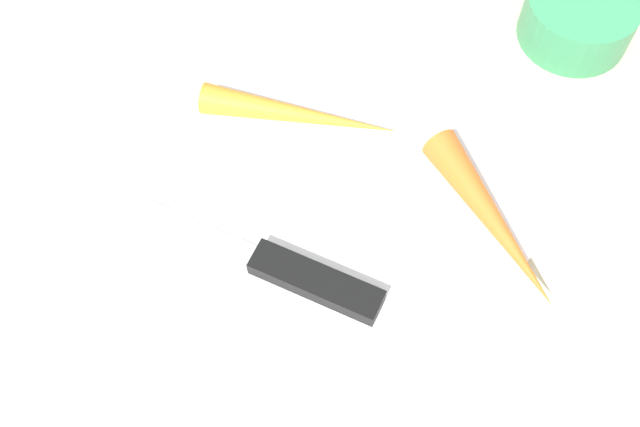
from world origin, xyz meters
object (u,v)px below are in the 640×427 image
Objects in this scene: cutting_board at (320,218)px; knife at (298,274)px; small_bowl at (578,18)px; carrot_long at (299,115)px; carrot_short at (492,219)px.

knife is at bearing 22.65° from cutting_board.
small_bowl is at bearing -110.07° from knife.
knife is at bearing -77.95° from carrot_long.
knife reaches higher than cutting_board.
carrot_short reaches higher than knife.
knife is 1.43× the size of carrot_short.
carrot_long is (-0.09, -0.08, 0.01)m from knife.
cutting_board is 0.08m from carrot_long.
cutting_board is at bearing -82.03° from knife.
small_bowl reaches higher than carrot_short.
small_bowl is at bearing 35.28° from carrot_long.
small_bowl is (-0.31, 0.03, 0.00)m from knife.
small_bowl is (-0.21, 0.11, -0.00)m from carrot_long.
knife is (0.05, 0.02, 0.01)m from cutting_board.
carrot_long is (-0.05, -0.06, 0.02)m from cutting_board.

